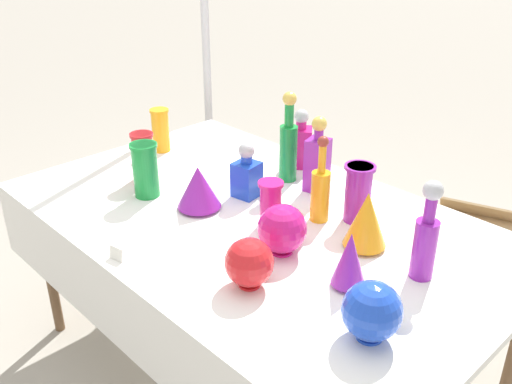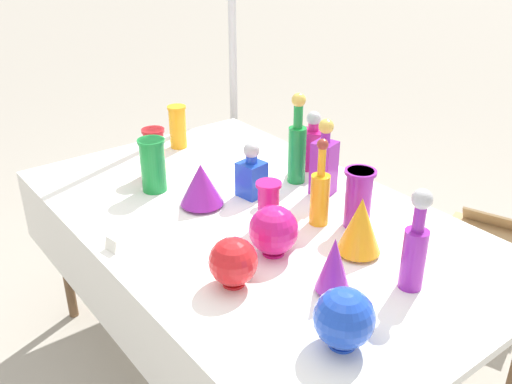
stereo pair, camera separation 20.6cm
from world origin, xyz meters
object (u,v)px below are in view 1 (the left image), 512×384
(tall_bottle_2, at_px, (288,144))
(square_decanter_0, at_px, (300,143))
(fluted_vase_0, at_px, (350,259))
(slender_vase_4, at_px, (358,192))
(fluted_vase_2, at_px, (199,187))
(round_bowl_1, at_px, (249,263))
(slender_vase_3, at_px, (143,155))
(square_decanter_2, at_px, (247,174))
(square_decanter_1, at_px, (317,160))
(round_bowl_0, at_px, (372,311))
(canopy_pole, at_px, (206,55))
(tall_bottle_1, at_px, (320,190))
(slender_vase_0, at_px, (145,169))
(cardboard_box_behind_left, at_px, (463,253))
(tall_bottle_0, at_px, (426,237))
(round_bowl_2, at_px, (282,229))
(fluted_vase_1, at_px, (366,220))
(slender_vase_1, at_px, (160,129))
(slender_vase_2, at_px, (271,202))

(tall_bottle_2, relative_size, square_decanter_0, 1.46)
(fluted_vase_0, bearing_deg, slender_vase_4, 123.67)
(fluted_vase_0, height_order, fluted_vase_2, fluted_vase_0)
(fluted_vase_2, distance_m, round_bowl_1, 0.53)
(slender_vase_3, height_order, fluted_vase_0, slender_vase_3)
(square_decanter_2, bearing_deg, square_decanter_1, 56.59)
(round_bowl_0, distance_m, canopy_pole, 2.03)
(tall_bottle_1, height_order, slender_vase_0, tall_bottle_1)
(round_bowl_0, relative_size, cardboard_box_behind_left, 0.34)
(canopy_pole, bearing_deg, tall_bottle_0, -18.86)
(round_bowl_1, bearing_deg, round_bowl_2, 106.49)
(square_decanter_2, xyz_separation_m, slender_vase_4, (0.42, 0.15, 0.02))
(square_decanter_0, xyz_separation_m, slender_vase_0, (-0.23, -0.65, 0.01))
(fluted_vase_1, bearing_deg, tall_bottle_0, -3.15)
(tall_bottle_2, xyz_separation_m, fluted_vase_2, (-0.06, -0.43, -0.07))
(slender_vase_1, relative_size, round_bowl_1, 1.29)
(slender_vase_3, distance_m, cardboard_box_behind_left, 1.71)
(tall_bottle_1, height_order, round_bowl_0, tall_bottle_1)
(fluted_vase_1, relative_size, round_bowl_1, 1.30)
(slender_vase_0, bearing_deg, round_bowl_1, -9.84)
(tall_bottle_0, distance_m, round_bowl_0, 0.35)
(canopy_pole, bearing_deg, round_bowl_1, -35.64)
(cardboard_box_behind_left, distance_m, canopy_pole, 1.72)
(tall_bottle_1, relative_size, square_decanter_1, 1.05)
(slender_vase_0, bearing_deg, canopy_pole, 127.80)
(square_decanter_2, bearing_deg, fluted_vase_1, 2.08)
(fluted_vase_0, bearing_deg, round_bowl_0, -38.03)
(slender_vase_0, relative_size, round_bowl_2, 1.27)
(round_bowl_0, bearing_deg, fluted_vase_0, 141.97)
(slender_vase_4, bearing_deg, tall_bottle_0, -21.93)
(round_bowl_2, xyz_separation_m, canopy_pole, (-1.34, 0.80, 0.21))
(tall_bottle_1, bearing_deg, round_bowl_0, -37.79)
(round_bowl_2, bearing_deg, slender_vase_2, 146.38)
(slender_vase_0, bearing_deg, slender_vase_4, 31.76)
(fluted_vase_2, height_order, canopy_pole, canopy_pole)
(canopy_pole, bearing_deg, square_decanter_2, -32.04)
(slender_vase_2, height_order, fluted_vase_0, fluted_vase_0)
(tall_bottle_2, relative_size, square_decanter_1, 1.22)
(slender_vase_2, distance_m, round_bowl_2, 0.18)
(fluted_vase_0, xyz_separation_m, fluted_vase_2, (-0.70, -0.01, -0.01))
(fluted_vase_2, bearing_deg, tall_bottle_0, 14.43)
(round_bowl_2, bearing_deg, fluted_vase_0, 1.33)
(fluted_vase_1, bearing_deg, tall_bottle_1, 170.81)
(square_decanter_1, height_order, cardboard_box_behind_left, square_decanter_1)
(slender_vase_1, distance_m, round_bowl_2, 1.03)
(slender_vase_1, height_order, canopy_pole, canopy_pole)
(tall_bottle_1, relative_size, slender_vase_2, 1.90)
(tall_bottle_1, xyz_separation_m, slender_vase_0, (-0.60, -0.34, -0.00))
(slender_vase_2, height_order, round_bowl_0, slender_vase_2)
(tall_bottle_2, relative_size, cardboard_box_behind_left, 0.77)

